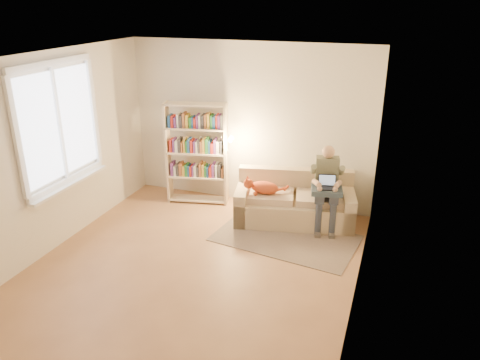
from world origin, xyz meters
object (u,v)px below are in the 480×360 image
at_px(sofa, 294,204).
at_px(bookshelf, 197,149).
at_px(cat, 266,187).
at_px(laptop, 322,184).
at_px(person, 327,183).

relative_size(sofa, bookshelf, 1.12).
distance_m(cat, laptop, 0.82).
bearing_deg(bookshelf, cat, -27.85).
distance_m(person, laptop, 0.12).
bearing_deg(bookshelf, laptop, -20.61).
bearing_deg(cat, laptop, -8.71).
relative_size(sofa, person, 1.53).
height_order(laptop, bookshelf, bookshelf).
distance_m(cat, bookshelf, 1.38).
bearing_deg(bookshelf, sofa, -17.57).
distance_m(person, bookshelf, 2.17).
xyz_separation_m(sofa, bookshelf, (-1.68, 0.16, 0.66)).
bearing_deg(sofa, cat, -165.26).
height_order(sofa, cat, sofa).
height_order(sofa, person, person).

